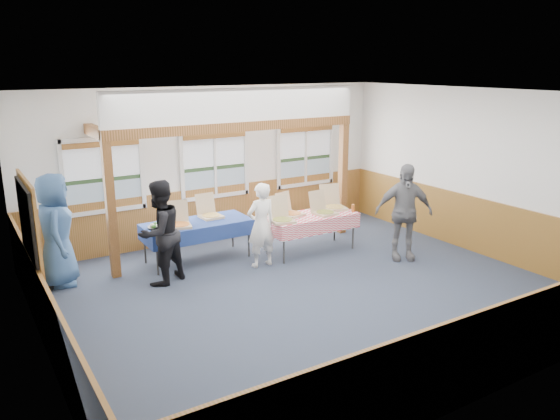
% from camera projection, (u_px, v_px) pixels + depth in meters
% --- Properties ---
extents(floor, '(8.00, 8.00, 0.00)m').
position_uv_depth(floor, '(306.00, 291.00, 9.01)').
color(floor, '#282E41').
rests_on(floor, ground).
extents(ceiling, '(8.00, 8.00, 0.00)m').
position_uv_depth(ceiling, '(309.00, 94.00, 8.18)').
color(ceiling, white).
rests_on(ceiling, wall_back).
extents(wall_back, '(8.00, 0.00, 8.00)m').
position_uv_depth(wall_back, '(214.00, 164.00, 11.48)').
color(wall_back, silver).
rests_on(wall_back, floor).
extents(wall_front, '(8.00, 0.00, 8.00)m').
position_uv_depth(wall_front, '(496.00, 265.00, 5.72)').
color(wall_front, silver).
rests_on(wall_front, floor).
extents(wall_left, '(0.00, 8.00, 8.00)m').
position_uv_depth(wall_left, '(34.00, 238.00, 6.57)').
color(wall_left, silver).
rests_on(wall_left, floor).
extents(wall_right, '(0.00, 8.00, 8.00)m').
position_uv_depth(wall_right, '(477.00, 172.00, 10.62)').
color(wall_right, silver).
rests_on(wall_right, floor).
extents(wainscot_back, '(7.98, 0.05, 1.10)m').
position_uv_depth(wainscot_back, '(216.00, 212.00, 11.73)').
color(wainscot_back, brown).
rests_on(wainscot_back, floor).
extents(wainscot_front, '(7.98, 0.05, 1.10)m').
position_uv_depth(wainscot_front, '(484.00, 353.00, 6.01)').
color(wainscot_front, brown).
rests_on(wainscot_front, floor).
extents(wainscot_left, '(0.05, 6.98, 1.10)m').
position_uv_depth(wainscot_left, '(46.00, 317.00, 6.86)').
color(wainscot_left, brown).
rests_on(wainscot_left, floor).
extents(wainscot_right, '(0.05, 6.98, 1.10)m').
position_uv_depth(wainscot_right, '(471.00, 224.00, 10.88)').
color(wainscot_right, brown).
rests_on(wainscot_right, floor).
extents(cased_opening, '(0.06, 1.30, 2.10)m').
position_uv_depth(cased_opening, '(32.00, 259.00, 7.48)').
color(cased_opening, '#2F2F2F').
rests_on(cased_opening, wall_left).
extents(window_left, '(1.56, 0.10, 1.46)m').
position_uv_depth(window_left, '(103.00, 171.00, 10.26)').
color(window_left, silver).
rests_on(window_left, wall_back).
extents(window_mid, '(1.56, 0.10, 1.46)m').
position_uv_depth(window_mid, '(215.00, 160.00, 11.42)').
color(window_mid, silver).
rests_on(window_mid, wall_back).
extents(window_right, '(1.56, 0.10, 1.46)m').
position_uv_depth(window_right, '(305.00, 151.00, 12.58)').
color(window_right, silver).
rests_on(window_right, wall_back).
extents(post_left, '(0.15, 0.15, 2.40)m').
position_uv_depth(post_left, '(111.00, 211.00, 9.33)').
color(post_left, '#533312').
rests_on(post_left, floor).
extents(post_right, '(0.15, 0.15, 2.40)m').
position_uv_depth(post_right, '(343.00, 179.00, 11.85)').
color(post_right, '#533312').
rests_on(post_right, floor).
extents(cross_beam, '(5.15, 0.18, 0.18)m').
position_uv_depth(cross_beam, '(239.00, 127.00, 10.26)').
color(cross_beam, '#533312').
rests_on(cross_beam, post_left).
extents(table_left, '(2.15, 1.29, 0.76)m').
position_uv_depth(table_left, '(197.00, 224.00, 10.27)').
color(table_left, '#2F2F2F').
rests_on(table_left, floor).
extents(table_right, '(1.89, 0.95, 0.76)m').
position_uv_depth(table_right, '(311.00, 218.00, 10.74)').
color(table_right, '#2F2F2F').
rests_on(table_right, floor).
extents(pizza_box_a, '(0.50, 0.57, 0.44)m').
position_uv_depth(pizza_box_a, '(179.00, 223.00, 9.95)').
color(pizza_box_a, '#C7B185').
rests_on(pizza_box_a, table_left).
extents(pizza_box_b, '(0.41, 0.50, 0.43)m').
position_uv_depth(pizza_box_b, '(210.00, 214.00, 10.55)').
color(pizza_box_b, '#C7B185').
rests_on(pizza_box_b, table_left).
extents(pizza_box_c, '(0.50, 0.57, 0.45)m').
position_uv_depth(pizza_box_c, '(282.00, 218.00, 10.26)').
color(pizza_box_c, '#C7B185').
rests_on(pizza_box_c, table_right).
extents(pizza_box_d, '(0.50, 0.57, 0.43)m').
position_uv_depth(pizza_box_d, '(290.00, 212.00, 10.69)').
color(pizza_box_d, '#C7B185').
rests_on(pizza_box_d, table_right).
extents(pizza_box_e, '(0.44, 0.52, 0.44)m').
position_uv_depth(pizza_box_e, '(324.00, 211.00, 10.77)').
color(pizza_box_e, '#C7B185').
rests_on(pizza_box_e, table_right).
extents(pizza_box_f, '(0.54, 0.61, 0.47)m').
position_uv_depth(pizza_box_f, '(334.00, 205.00, 11.16)').
color(pizza_box_f, '#C7B185').
rests_on(pizza_box_f, table_right).
extents(veggie_tray, '(0.39, 0.39, 0.09)m').
position_uv_depth(veggie_tray, '(158.00, 226.00, 9.87)').
color(veggie_tray, black).
rests_on(veggie_tray, table_left).
extents(drink_glass, '(0.07, 0.07, 0.15)m').
position_uv_depth(drink_glass, '(353.00, 208.00, 10.93)').
color(drink_glass, '#A4541B').
rests_on(drink_glass, table_right).
extents(woman_white, '(0.59, 0.40, 1.58)m').
position_uv_depth(woman_white, '(261.00, 225.00, 9.94)').
color(woman_white, white).
rests_on(woman_white, floor).
extents(woman_black, '(1.08, 0.98, 1.79)m').
position_uv_depth(woman_black, '(160.00, 233.00, 9.14)').
color(woman_black, black).
rests_on(woman_black, floor).
extents(man_blue, '(0.78, 1.04, 1.93)m').
position_uv_depth(man_blue, '(56.00, 230.00, 9.05)').
color(man_blue, '#365988').
rests_on(man_blue, floor).
extents(person_grey, '(1.17, 0.93, 1.85)m').
position_uv_depth(person_grey, '(404.00, 212.00, 10.29)').
color(person_grey, slate).
rests_on(person_grey, floor).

